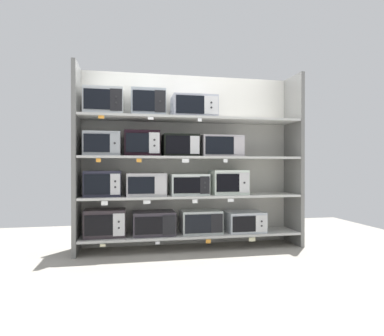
% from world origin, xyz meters
% --- Properties ---
extents(ground, '(6.82, 6.00, 0.02)m').
position_xyz_m(ground, '(0.00, -1.00, -0.01)').
color(ground, gray).
extents(back_panel, '(3.02, 0.04, 2.31)m').
position_xyz_m(back_panel, '(0.00, 0.27, 1.16)').
color(back_panel, beige).
rests_on(back_panel, ground).
extents(upright_left, '(0.05, 0.50, 2.31)m').
position_xyz_m(upright_left, '(-1.44, 0.00, 1.16)').
color(upright_left, slate).
rests_on(upright_left, ground).
extents(upright_right, '(0.05, 0.50, 2.31)m').
position_xyz_m(upright_right, '(1.44, 0.00, 1.16)').
color(upright_right, slate).
rests_on(upright_right, ground).
extents(shelf_0, '(2.82, 0.50, 0.03)m').
position_xyz_m(shelf_0, '(0.00, 0.00, 0.18)').
color(shelf_0, beige).
rests_on(shelf_0, ground).
extents(microwave_0, '(0.50, 0.34, 0.34)m').
position_xyz_m(microwave_0, '(-1.10, -0.00, 0.36)').
color(microwave_0, '#30282D').
rests_on(microwave_0, shelf_0).
extents(microwave_1, '(0.53, 0.37, 0.30)m').
position_xyz_m(microwave_1, '(-0.50, -0.00, 0.34)').
color(microwave_1, '#332E36').
rests_on(microwave_1, shelf_0).
extents(microwave_2, '(0.52, 0.35, 0.30)m').
position_xyz_m(microwave_2, '(0.12, -0.00, 0.34)').
color(microwave_2, '#B1BAB6').
rests_on(microwave_2, shelf_0).
extents(microwave_3, '(0.50, 0.44, 0.27)m').
position_xyz_m(microwave_3, '(0.71, -0.00, 0.33)').
color(microwave_3, '#B1B7BF').
rests_on(microwave_3, shelf_0).
extents(price_tag_0, '(0.06, 0.00, 0.03)m').
position_xyz_m(price_tag_0, '(-1.11, -0.25, 0.14)').
color(price_tag_0, beige).
extents(price_tag_1, '(0.05, 0.00, 0.03)m').
position_xyz_m(price_tag_1, '(-0.47, -0.25, 0.14)').
color(price_tag_1, white).
extents(price_tag_2, '(0.06, 0.00, 0.05)m').
position_xyz_m(price_tag_2, '(0.16, -0.25, 0.13)').
color(price_tag_2, orange).
extents(price_tag_3, '(0.09, 0.00, 0.05)m').
position_xyz_m(price_tag_3, '(0.73, -0.25, 0.13)').
color(price_tag_3, beige).
extents(shelf_1, '(2.82, 0.50, 0.03)m').
position_xyz_m(shelf_1, '(0.00, 0.00, 0.68)').
color(shelf_1, beige).
extents(microwave_4, '(0.44, 0.35, 0.32)m').
position_xyz_m(microwave_4, '(-1.13, -0.00, 0.85)').
color(microwave_4, '#262736').
rests_on(microwave_4, shelf_1).
extents(microwave_5, '(0.49, 0.42, 0.28)m').
position_xyz_m(microwave_5, '(-0.60, -0.00, 0.84)').
color(microwave_5, '#BAB8BA').
rests_on(microwave_5, shelf_1).
extents(microwave_6, '(0.49, 0.40, 0.27)m').
position_xyz_m(microwave_6, '(-0.04, -0.00, 0.83)').
color(microwave_6, silver).
rests_on(microwave_6, shelf_1).
extents(microwave_7, '(0.46, 0.38, 0.32)m').
position_xyz_m(microwave_7, '(0.49, -0.00, 0.85)').
color(microwave_7, silver).
rests_on(microwave_7, shelf_1).
extents(price_tag_4, '(0.07, 0.00, 0.05)m').
position_xyz_m(price_tag_4, '(-1.09, -0.25, 0.63)').
color(price_tag_4, white).
extents(price_tag_5, '(0.09, 0.00, 0.04)m').
position_xyz_m(price_tag_5, '(-0.60, -0.25, 0.64)').
color(price_tag_5, white).
extents(price_tag_6, '(0.06, 0.00, 0.05)m').
position_xyz_m(price_tag_6, '(-0.01, -0.25, 0.64)').
color(price_tag_6, white).
extents(price_tag_7, '(0.08, 0.00, 0.04)m').
position_xyz_m(price_tag_7, '(0.45, -0.25, 0.64)').
color(price_tag_7, white).
extents(shelf_2, '(2.82, 0.50, 0.03)m').
position_xyz_m(shelf_2, '(0.00, 0.00, 1.18)').
color(shelf_2, beige).
extents(microwave_8, '(0.44, 0.42, 0.29)m').
position_xyz_m(microwave_8, '(-1.13, -0.00, 1.34)').
color(microwave_8, '#979DA1').
rests_on(microwave_8, shelf_2).
extents(microwave_9, '(0.43, 0.35, 0.32)m').
position_xyz_m(microwave_9, '(-0.65, -0.00, 1.35)').
color(microwave_9, black).
rests_on(microwave_9, shelf_2).
extents(microwave_10, '(0.45, 0.36, 0.28)m').
position_xyz_m(microwave_10, '(-0.16, -0.00, 1.33)').
color(microwave_10, black).
rests_on(microwave_10, shelf_2).
extents(microwave_11, '(0.54, 0.36, 0.28)m').
position_xyz_m(microwave_11, '(0.39, -0.00, 1.33)').
color(microwave_11, '#B9B2B5').
rests_on(microwave_11, shelf_2).
extents(price_tag_8, '(0.05, 0.00, 0.04)m').
position_xyz_m(price_tag_8, '(-1.16, -0.25, 1.14)').
color(price_tag_8, orange).
extents(price_tag_9, '(0.06, 0.00, 0.04)m').
position_xyz_m(price_tag_9, '(-0.69, -0.25, 1.14)').
color(price_tag_9, orange).
extents(price_tag_10, '(0.09, 0.00, 0.05)m').
position_xyz_m(price_tag_10, '(-0.13, -0.25, 1.13)').
color(price_tag_10, white).
extents(price_tag_11, '(0.05, 0.00, 0.04)m').
position_xyz_m(price_tag_11, '(0.38, -0.25, 1.14)').
color(price_tag_11, white).
extents(shelf_3, '(2.82, 0.50, 0.03)m').
position_xyz_m(shelf_3, '(0.00, 0.00, 1.68)').
color(shelf_3, beige).
extents(microwave_12, '(0.47, 0.43, 0.33)m').
position_xyz_m(microwave_12, '(-1.11, -0.00, 1.86)').
color(microwave_12, '#B6BDC0').
rests_on(microwave_12, shelf_3).
extents(microwave_13, '(0.42, 0.39, 0.34)m').
position_xyz_m(microwave_13, '(-0.57, -0.00, 1.86)').
color(microwave_13, '#99A3AC').
rests_on(microwave_13, shelf_3).
extents(microwave_14, '(0.57, 0.39, 0.28)m').
position_xyz_m(microwave_14, '(0.02, -0.00, 1.84)').
color(microwave_14, '#9EA0AD').
rests_on(microwave_14, shelf_3).
extents(price_tag_12, '(0.07, 0.00, 0.04)m').
position_xyz_m(price_tag_12, '(-1.13, -0.25, 1.64)').
color(price_tag_12, orange).
extents(price_tag_13, '(0.07, 0.00, 0.03)m').
position_xyz_m(price_tag_13, '(-0.55, -0.25, 1.64)').
color(price_tag_13, white).
extents(price_tag_14, '(0.05, 0.00, 0.04)m').
position_xyz_m(price_tag_14, '(0.05, -0.25, 1.64)').
color(price_tag_14, white).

